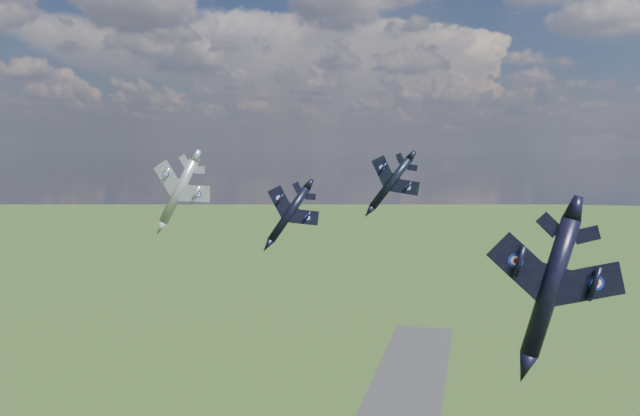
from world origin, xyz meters
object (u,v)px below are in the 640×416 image
(jet_lead_navy, at_px, (289,214))
(jet_right_navy, at_px, (550,287))
(jet_high_navy, at_px, (391,183))
(jet_left_silver, at_px, (179,191))

(jet_lead_navy, distance_m, jet_right_navy, 49.01)
(jet_high_navy, bearing_deg, jet_left_silver, -177.78)
(jet_lead_navy, xyz_separation_m, jet_right_navy, (31.08, -37.89, -0.53))
(jet_lead_navy, height_order, jet_high_navy, jet_high_navy)
(jet_right_navy, relative_size, jet_left_silver, 0.89)
(jet_high_navy, relative_size, jet_left_silver, 0.80)
(jet_left_silver, bearing_deg, jet_high_navy, 5.04)
(jet_right_navy, bearing_deg, jet_high_navy, 106.27)
(jet_lead_navy, distance_m, jet_left_silver, 22.59)
(jet_lead_navy, bearing_deg, jet_high_navy, 21.49)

